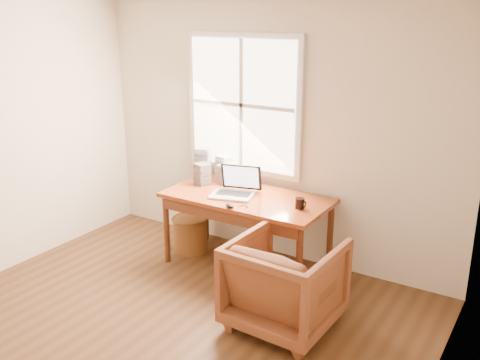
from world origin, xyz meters
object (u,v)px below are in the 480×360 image
object	(u,v)px
cd_stack_a	(224,168)
coffee_mug	(300,203)
armchair	(285,283)
laptop	(232,183)
wicker_stool	(190,234)
desk	(247,198)

from	to	relation	value
cd_stack_a	coffee_mug	bearing A→B (deg)	-17.01
armchair	laptop	xyz separation A→B (m)	(-0.92, 0.63, 0.51)
laptop	cd_stack_a	xyz separation A→B (m)	(-0.34, 0.38, -0.00)
wicker_stool	desk	bearing A→B (deg)	0.00
laptop	coffee_mug	size ratio (longest dim) A/B	4.08
desk	coffee_mug	distance (m)	0.59
cd_stack_a	armchair	bearing A→B (deg)	-38.84
laptop	cd_stack_a	bearing A→B (deg)	116.10
armchair	laptop	world-z (taller)	laptop
desk	armchair	size ratio (longest dim) A/B	1.94
coffee_mug	desk	bearing A→B (deg)	153.18
desk	coffee_mug	world-z (taller)	coffee_mug
desk	laptop	size ratio (longest dim) A/B	4.12
desk	wicker_stool	world-z (taller)	desk
coffee_mug	wicker_stool	bearing A→B (deg)	155.02
wicker_stool	coffee_mug	xyz separation A→B (m)	(1.29, -0.03, 0.62)
wicker_stool	armchair	bearing A→B (deg)	-25.82
wicker_stool	laptop	distance (m)	0.93
armchair	cd_stack_a	size ratio (longest dim) A/B	3.02
desk	cd_stack_a	distance (m)	0.56
laptop	wicker_stool	bearing A→B (deg)	154.83
desk	armchair	xyz separation A→B (m)	(0.80, -0.73, -0.35)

